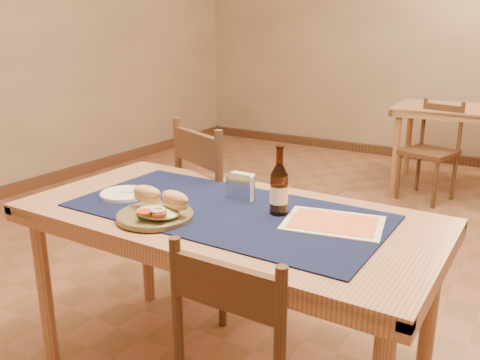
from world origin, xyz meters
The scene contains 12 objects.
room centered at (0.00, 0.00, 1.40)m, with size 6.04×7.04×2.84m.
main_table centered at (0.00, -0.80, 0.67)m, with size 1.60×0.80×0.75m.
placemat centered at (0.00, -0.80, 0.75)m, with size 1.20×0.60×0.01m, color #0F1638.
baseboard centered at (0.00, 0.00, 0.05)m, with size 6.00×7.00×0.10m.
chair_main_far centered at (-0.36, -0.27, 0.51)m, with size 0.60×0.60×0.99m.
chair_back_near centered at (0.17, 2.11, 0.44)m, with size 0.48×0.48×0.84m.
sandwich_plate centered at (-0.17, -1.01, 0.79)m, with size 0.28×0.28×0.11m.
side_plate centered at (-0.45, -0.88, 0.76)m, with size 0.20×0.20×0.02m.
fork centered at (-0.40, -0.85, 0.77)m, with size 0.12×0.07×0.00m.
beer_bottle centered at (0.19, -0.73, 0.85)m, with size 0.07×0.07×0.26m.
napkin_holder centered at (-0.02, -0.66, 0.81)m, with size 0.13×0.05×0.11m.
menu_card centered at (0.40, -0.72, 0.76)m, with size 0.39×0.32×0.01m.
Camera 1 is at (1.01, -2.32, 1.42)m, focal length 38.00 mm.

